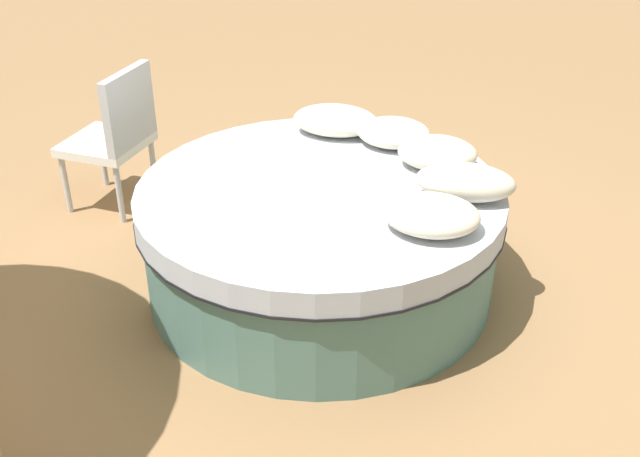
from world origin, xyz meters
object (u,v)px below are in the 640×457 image
throw_pillow_3 (394,133)px  patio_chair (117,130)px  throw_pillow_2 (437,153)px  throw_pillow_4 (335,120)px  round_bed (320,237)px  throw_pillow_0 (431,215)px  throw_pillow_1 (465,182)px

throw_pillow_3 → patio_chair: 1.86m
throw_pillow_2 → throw_pillow_3: (-0.28, 0.25, -0.01)m
throw_pillow_4 → round_bed: bearing=-84.9°
throw_pillow_0 → throw_pillow_3: 1.03m
throw_pillow_2 → throw_pillow_4: throw_pillow_4 is taller
throw_pillow_2 → throw_pillow_3: 0.38m
throw_pillow_3 → patio_chair: patio_chair is taller
throw_pillow_3 → throw_pillow_4: (-0.38, 0.09, 0.01)m
throw_pillow_1 → throw_pillow_2: (-0.18, 0.36, -0.01)m
throw_pillow_3 → patio_chair: size_ratio=0.45×
patio_chair → throw_pillow_3: bearing=-84.0°
round_bed → throw_pillow_1: size_ratio=3.88×
throw_pillow_2 → patio_chair: size_ratio=0.46×
round_bed → throw_pillow_3: bearing=64.5°
throw_pillow_2 → throw_pillow_4: (-0.66, 0.35, 0.00)m
throw_pillow_1 → throw_pillow_4: size_ratio=0.98×
throw_pillow_3 → throw_pillow_0: bearing=-72.0°
throw_pillow_3 → patio_chair: (-1.85, 0.04, -0.17)m
patio_chair → throw_pillow_4: bearing=-80.7°
throw_pillow_0 → throw_pillow_4: throw_pillow_4 is taller
throw_pillow_1 → throw_pillow_3: size_ratio=1.19×
round_bed → throw_pillow_1: throw_pillow_1 is taller
throw_pillow_1 → patio_chair: (-2.32, 0.65, -0.18)m
round_bed → throw_pillow_4: (-0.07, 0.75, 0.41)m
throw_pillow_0 → throw_pillow_3: throw_pillow_0 is taller
throw_pillow_0 → throw_pillow_4: bearing=123.0°
throw_pillow_1 → patio_chair: size_ratio=0.53×
round_bed → throw_pillow_2: (0.60, 0.40, 0.40)m
throw_pillow_2 → patio_chair: patio_chair is taller
throw_pillow_4 → throw_pillow_2: bearing=-27.6°
throw_pillow_1 → throw_pillow_3: (-0.46, 0.61, -0.01)m
throw_pillow_1 → throw_pillow_3: 0.77m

